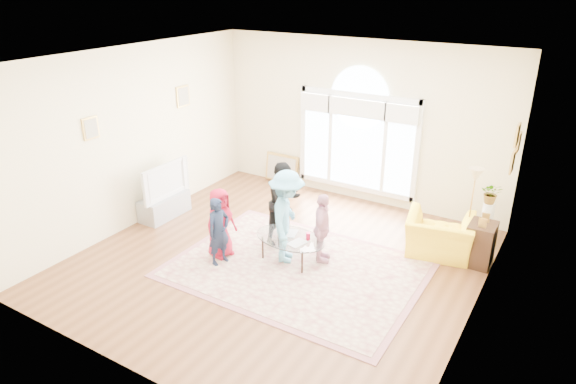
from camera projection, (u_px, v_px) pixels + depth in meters
The scene contains 18 objects.
ground at pixel (278, 261), 8.31m from camera, with size 6.00×6.00×0.00m, color brown.
room_shell at pixel (356, 126), 9.92m from camera, with size 6.00×6.00×6.00m.
area_rug at pixel (297, 269), 8.07m from camera, with size 3.60×2.60×0.02m, color beige.
rug_border at pixel (297, 269), 8.07m from camera, with size 3.80×2.80×0.01m, color #9A5E64.
tv_console at pixel (164, 206), 9.77m from camera, with size 0.45×1.00×0.42m, color #93959B.
television at pixel (162, 180), 9.56m from camera, with size 0.18×1.15×0.66m.
coffee_table at pixel (290, 239), 8.16m from camera, with size 1.26×0.85×0.54m.
armchair at pixel (439, 236), 8.38m from camera, with size 1.05×0.92×0.68m, color yellow.
side_cabinet at pixel (480, 244), 8.10m from camera, with size 0.40×0.50×0.70m, color black.
floor_lamp at pixel (475, 182), 8.02m from camera, with size 0.31×0.31×1.51m.
plant_pedestal at pixel (487, 222), 8.83m from camera, with size 0.20×0.20×0.70m, color white.
potted_plant at pixel (492, 193), 8.62m from camera, with size 0.34×0.29×0.37m, color #33722D.
leaning_picture at pixel (282, 183), 11.41m from camera, with size 0.80×0.05×0.62m, color tan.
child_red at pixel (220, 223), 8.23m from camera, with size 0.57×0.37×1.17m, color maroon.
child_navy at pixel (219, 231), 8.02m from camera, with size 0.40×0.27×1.11m, color #151E34.
child_black at pixel (284, 203), 8.62m from camera, with size 0.69×0.54×1.43m, color black.
child_pink at pixel (322, 228), 8.06m from camera, with size 0.68×0.28×1.15m, color pink.
child_blue at pixel (287, 217), 8.02m from camera, with size 0.98×0.56×1.52m, color #5CA5C8.
Camera 1 is at (3.86, -6.09, 4.28)m, focal length 32.00 mm.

